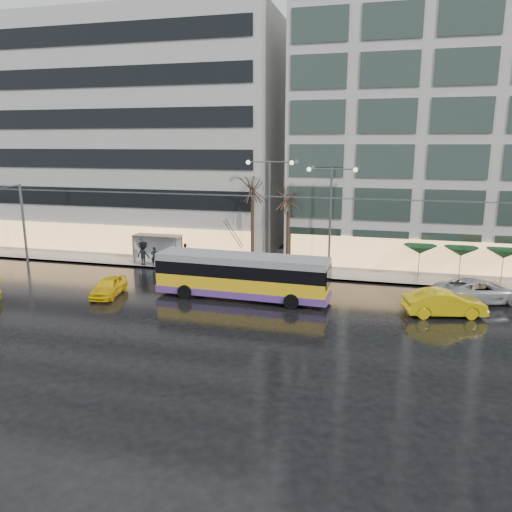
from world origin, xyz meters
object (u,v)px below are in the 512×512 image
(street_lamp_near, at_px, (269,200))
(taxi_a, at_px, (109,286))
(trolleybus, at_px, (242,277))
(bus_shelter, at_px, (155,242))

(street_lamp_near, xyz_separation_m, taxi_a, (-9.37, -9.66, -5.31))
(street_lamp_near, bearing_deg, taxi_a, -134.13)
(street_lamp_near, distance_m, taxi_a, 14.46)
(trolleybus, height_order, street_lamp_near, street_lamp_near)
(bus_shelter, height_order, street_lamp_near, street_lamp_near)
(trolleybus, bearing_deg, street_lamp_near, 89.41)
(trolleybus, distance_m, taxi_a, 9.49)
(trolleybus, xyz_separation_m, taxi_a, (-9.29, -1.80, -0.82))
(trolleybus, distance_m, bus_shelter, 12.90)
(trolleybus, height_order, taxi_a, trolleybus)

